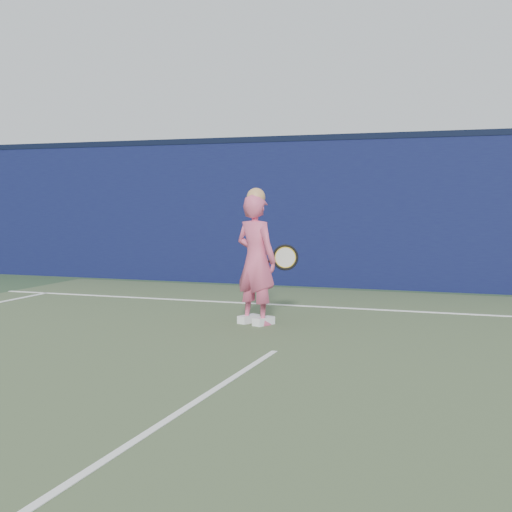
% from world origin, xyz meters
% --- Properties ---
extents(ground, '(80.00, 80.00, 0.00)m').
position_xyz_m(ground, '(0.00, 0.00, 0.00)').
color(ground, '#2A4329').
rests_on(ground, ground).
extents(court_surface, '(11.00, 16.00, 0.01)m').
position_xyz_m(court_surface, '(0.00, -2.00, 0.00)').
color(court_surface, '#475E3B').
rests_on(court_surface, ground).
extents(backstop_wall, '(24.00, 0.40, 2.50)m').
position_xyz_m(backstop_wall, '(0.00, 6.50, 1.25)').
color(backstop_wall, '#0D103A').
rests_on(backstop_wall, ground).
extents(wall_cap, '(24.00, 0.42, 0.10)m').
position_xyz_m(wall_cap, '(0.00, 6.50, 2.55)').
color(wall_cap, black).
rests_on(wall_cap, backstop_wall).
extents(player, '(0.66, 0.56, 1.63)m').
position_xyz_m(player, '(-0.69, 2.42, 0.78)').
color(player, '#D8547A').
rests_on(player, ground).
extents(racket, '(0.61, 0.15, 0.33)m').
position_xyz_m(racket, '(-0.50, 2.89, 0.77)').
color(racket, black).
rests_on(racket, ground).
extents(court_lines, '(11.00, 12.04, 0.01)m').
position_xyz_m(court_lines, '(0.00, -0.33, 0.01)').
color(court_lines, white).
rests_on(court_lines, court_surface).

